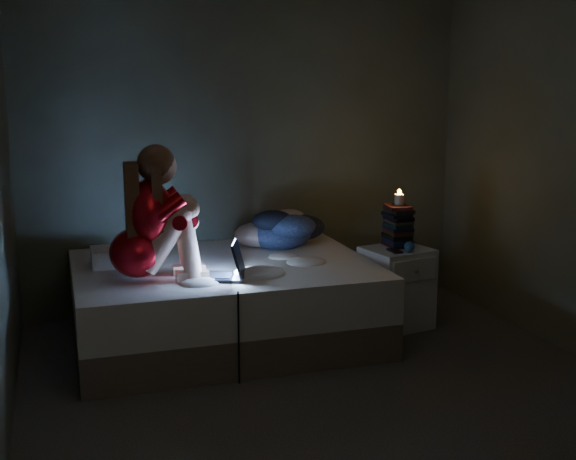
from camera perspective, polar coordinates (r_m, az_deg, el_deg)
name	(u,v)px	position (r m, az deg, el deg)	size (l,w,h in m)	color
floor	(331,394)	(4.51, 3.35, -12.63)	(3.60, 3.80, 0.02)	#2C2825
wall_back	(248,148)	(5.96, -3.15, 6.35)	(3.60, 0.02, 2.60)	#5D6455
wall_front	(550,251)	(2.50, 19.65, -1.52)	(3.60, 0.02, 2.60)	#5D6455
bed	(224,302)	(5.29, -4.99, -5.58)	(2.06, 1.55, 0.57)	silver
pillow	(121,256)	(5.29, -12.81, -1.97)	(0.41, 0.29, 0.12)	silver
woman	(136,214)	(4.75, -11.72, 1.25)	(0.55, 0.36, 0.88)	#9F0009
laptop	(214,259)	(4.79, -5.74, -2.26)	(0.37, 0.26, 0.26)	black
clothes_pile	(280,227)	(5.68, -0.60, 0.22)	(0.52, 0.41, 0.31)	#151F48
nightstand	(396,288)	(5.61, 8.39, -4.45)	(0.46, 0.41, 0.61)	white
book_stack	(398,224)	(5.57, 8.57, 0.50)	(0.19, 0.25, 0.35)	black
candle	(399,195)	(5.53, 8.64, 2.69)	(0.07, 0.07, 0.08)	beige
phone	(392,251)	(5.43, 8.04, -1.59)	(0.07, 0.14, 0.01)	black
blue_orb	(406,247)	(5.40, 9.14, -1.33)	(0.08, 0.08, 0.08)	#2A588C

